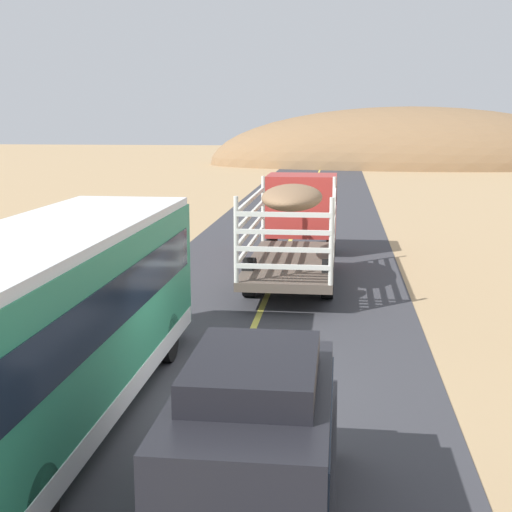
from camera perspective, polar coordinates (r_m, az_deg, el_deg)
The scene contains 7 objects.
ground_plane at distance 13.01m, azimuth -2.56°, elevation -11.34°, with size 240.00×240.00×0.00m, color tan.
road_surface at distance 13.01m, azimuth -2.56°, elevation -11.30°, with size 8.00×120.00×0.02m, color #38383D.
road_centre_line at distance 13.01m, azimuth -2.56°, elevation -11.25°, with size 0.16×117.60×0.00m, color #D8CC4C.
suv_near at distance 8.57m, azimuth -0.14°, elevation -15.26°, with size 1.90×4.62×2.29m.
livestock_truck at distance 24.04m, azimuth 3.42°, elevation 3.43°, with size 2.53×9.70×3.02m.
bus at distance 11.83m, azimuth -16.33°, elevation -5.14°, with size 2.54×10.00×3.21m.
distant_hill at distance 77.85m, azimuth 12.12°, elevation 7.10°, with size 42.66×18.61×12.32m, color olive.
Camera 1 is at (1.98, -11.88, 4.94)m, focal length 49.93 mm.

